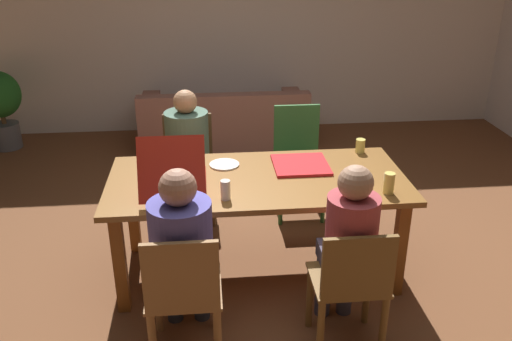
# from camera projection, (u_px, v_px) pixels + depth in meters

# --- Properties ---
(ground_plane) EXTENTS (20.00, 20.00, 0.00)m
(ground_plane) POSITION_uv_depth(u_px,v_px,m) (257.00, 269.00, 4.05)
(ground_plane) COLOR brown
(back_wall) EXTENTS (6.91, 0.12, 2.60)m
(back_wall) POSITION_uv_depth(u_px,v_px,m) (230.00, 23.00, 6.50)
(back_wall) COLOR silver
(back_wall) RESTS_ON ground
(dining_table) EXTENTS (2.06, 0.95, 0.76)m
(dining_table) POSITION_uv_depth(u_px,v_px,m) (257.00, 189.00, 3.78)
(dining_table) COLOR brown
(dining_table) RESTS_ON ground
(chair_0) EXTENTS (0.44, 0.38, 0.90)m
(chair_0) POSITION_uv_depth(u_px,v_px,m) (189.00, 161.00, 4.65)
(chair_0) COLOR brown
(chair_0) RESTS_ON ground
(person_0) EXTENTS (0.36, 0.51, 1.16)m
(person_0) POSITION_uv_depth(u_px,v_px,m) (187.00, 147.00, 4.46)
(person_0) COLOR #413F44
(person_0) RESTS_ON ground
(chair_1) EXTENTS (0.43, 0.39, 0.85)m
(chair_1) POSITION_uv_depth(u_px,v_px,m) (351.00, 285.00, 3.08)
(chair_1) COLOR brown
(chair_1) RESTS_ON ground
(person_1) EXTENTS (0.30, 0.48, 1.18)m
(person_1) POSITION_uv_depth(u_px,v_px,m) (348.00, 240.00, 3.12)
(person_1) COLOR #423E4E
(person_1) RESTS_ON ground
(chair_2) EXTENTS (0.42, 0.46, 0.89)m
(chair_2) POSITION_uv_depth(u_px,v_px,m) (184.00, 294.00, 3.01)
(chair_2) COLOR olive
(chair_2) RESTS_ON ground
(person_2) EXTENTS (0.35, 0.52, 1.19)m
(person_2) POSITION_uv_depth(u_px,v_px,m) (182.00, 246.00, 3.03)
(person_2) COLOR #2F3443
(person_2) RESTS_ON ground
(chair_3) EXTENTS (0.42, 0.43, 0.95)m
(chair_3) POSITION_uv_depth(u_px,v_px,m) (298.00, 154.00, 4.73)
(chair_3) COLOR #2F6630
(chair_3) RESTS_ON ground
(pizza_box_0) EXTENTS (0.42, 0.57, 0.42)m
(pizza_box_0) POSITION_uv_depth(u_px,v_px,m) (175.00, 178.00, 3.60)
(pizza_box_0) COLOR #AE2314
(pizza_box_0) RESTS_ON dining_table
(pizza_box_1) EXTENTS (0.40, 0.40, 0.02)m
(pizza_box_1) POSITION_uv_depth(u_px,v_px,m) (301.00, 165.00, 3.92)
(pizza_box_1) COLOR red
(pizza_box_1) RESTS_ON dining_table
(plate_0) EXTENTS (0.21, 0.21, 0.01)m
(plate_0) POSITION_uv_depth(u_px,v_px,m) (356.00, 177.00, 3.73)
(plate_0) COLOR white
(plate_0) RESTS_ON dining_table
(plate_1) EXTENTS (0.22, 0.22, 0.01)m
(plate_1) POSITION_uv_depth(u_px,v_px,m) (224.00, 164.00, 3.94)
(plate_1) COLOR white
(plate_1) RESTS_ON dining_table
(drinking_glass_0) EXTENTS (0.07, 0.07, 0.14)m
(drinking_glass_0) POSITION_uv_depth(u_px,v_px,m) (389.00, 183.00, 3.49)
(drinking_glass_0) COLOR #DCC75F
(drinking_glass_0) RESTS_ON dining_table
(drinking_glass_1) EXTENTS (0.07, 0.07, 0.11)m
(drinking_glass_1) POSITION_uv_depth(u_px,v_px,m) (360.00, 146.00, 4.15)
(drinking_glass_1) COLOR #DCCA60
(drinking_glass_1) RESTS_ON dining_table
(drinking_glass_2) EXTENTS (0.06, 0.06, 0.13)m
(drinking_glass_2) POSITION_uv_depth(u_px,v_px,m) (225.00, 190.00, 3.42)
(drinking_glass_2) COLOR silver
(drinking_glass_2) RESTS_ON dining_table
(couch) EXTENTS (1.87, 0.89, 0.72)m
(couch) POSITION_uv_depth(u_px,v_px,m) (224.00, 125.00, 6.26)
(couch) COLOR #986153
(couch) RESTS_ON ground
(potted_plant) EXTENTS (0.48, 0.48, 0.90)m
(potted_plant) POSITION_uv_depth(u_px,v_px,m) (0.00, 103.00, 6.10)
(potted_plant) COLOR #5B5D62
(potted_plant) RESTS_ON ground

